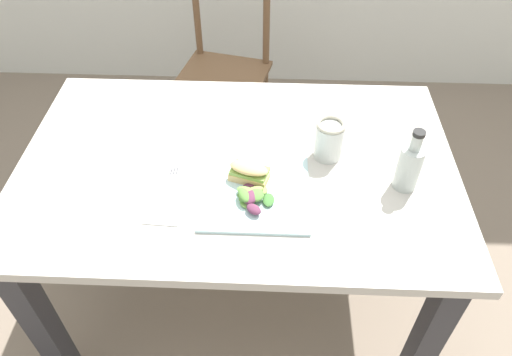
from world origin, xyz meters
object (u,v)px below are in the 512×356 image
at_px(dining_table, 238,191).
at_px(fork_on_napkin, 171,186).
at_px(bottle_cold_brew, 409,168).
at_px(chair_wooden_far, 224,72).
at_px(sandwich_half_front, 249,172).
at_px(mason_jar_iced_tea, 329,141).
at_px(plate_lunch, 255,192).

height_order(dining_table, fork_on_napkin, fork_on_napkin).
bearing_deg(bottle_cold_brew, fork_on_napkin, -176.79).
bearing_deg(fork_on_napkin, chair_wooden_far, 87.80).
height_order(chair_wooden_far, sandwich_half_front, chair_wooden_far).
height_order(chair_wooden_far, mason_jar_iced_tea, chair_wooden_far).
xyz_separation_m(chair_wooden_far, sandwich_half_front, (0.18, -1.02, 0.33)).
height_order(bottle_cold_brew, mason_jar_iced_tea, bottle_cold_brew).
bearing_deg(plate_lunch, mason_jar_iced_tea, 38.68).
bearing_deg(mason_jar_iced_tea, fork_on_napkin, -160.94).
relative_size(chair_wooden_far, bottle_cold_brew, 4.51).
distance_m(plate_lunch, fork_on_napkin, 0.24).
height_order(plate_lunch, mason_jar_iced_tea, mason_jar_iced_tea).
relative_size(bottle_cold_brew, mason_jar_iced_tea, 1.57).
height_order(plate_lunch, bottle_cold_brew, bottle_cold_brew).
bearing_deg(sandwich_half_front, chair_wooden_far, 99.82).
relative_size(sandwich_half_front, bottle_cold_brew, 0.62).
xyz_separation_m(chair_wooden_far, plate_lunch, (0.20, -1.06, 0.30)).
bearing_deg(sandwich_half_front, plate_lunch, -66.79).
height_order(chair_wooden_far, bottle_cold_brew, bottle_cold_brew).
bearing_deg(plate_lunch, bottle_cold_brew, 6.76).
bearing_deg(fork_on_napkin, dining_table, 32.91).
bearing_deg(mason_jar_iced_tea, plate_lunch, -141.32).
bearing_deg(mason_jar_iced_tea, bottle_cold_brew, -29.51).
relative_size(chair_wooden_far, mason_jar_iced_tea, 7.09).
bearing_deg(chair_wooden_far, mason_jar_iced_tea, -65.86).
height_order(dining_table, bottle_cold_brew, bottle_cold_brew).
distance_m(plate_lunch, bottle_cold_brew, 0.42).
bearing_deg(bottle_cold_brew, plate_lunch, -173.24).
height_order(fork_on_napkin, mason_jar_iced_tea, mason_jar_iced_tea).
height_order(plate_lunch, sandwich_half_front, sandwich_half_front).
relative_size(fork_on_napkin, bottle_cold_brew, 0.96).
distance_m(plate_lunch, mason_jar_iced_tea, 0.27).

